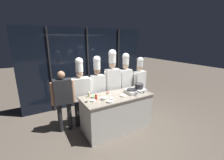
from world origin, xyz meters
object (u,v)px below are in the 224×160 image
Objects in this scene: prep_bowl_bean_sprouts at (93,100)px; serving_spoon_solid at (117,92)px; squeeze_bottle_oil at (89,94)px; person_guest at (63,96)px; portable_stove at (135,91)px; prep_bowl_chili_flakes at (108,93)px; chef_sous at (97,84)px; chef_apprentice at (139,80)px; frying_pan at (132,89)px; prep_bowl_onion at (110,101)px; prep_bowl_chicken at (104,98)px; chef_head at (81,89)px; prep_bowl_scallions at (93,97)px; chef_line at (112,79)px; prep_bowl_mushrooms at (87,101)px; chef_pastry at (125,79)px; prep_bowl_garlic at (112,99)px; squeeze_bottle_chili at (96,96)px; stock_pot at (139,86)px; prep_bowl_noodles at (123,96)px; serving_spoon_slotted at (110,95)px.

serving_spoon_solid is at bearing 16.34° from prep_bowl_bean_sprouts.
person_guest is (-0.56, 0.32, -0.05)m from squeeze_bottle_oil.
portable_stove is 0.73m from prep_bowl_chili_flakes.
chef_apprentice is (1.50, -0.03, -0.10)m from chef_sous.
prep_bowl_onion is (-0.80, -0.22, -0.09)m from frying_pan.
prep_bowl_chicken is at bearing 144.17° from person_guest.
chef_apprentice is (1.66, 0.67, 0.05)m from prep_bowl_chicken.
chef_head is (-1.30, 0.67, 0.06)m from portable_stove.
chef_line reaches higher than prep_bowl_scallions.
prep_bowl_chili_flakes is at bearing 6.29° from chef_apprentice.
chef_pastry is (1.53, 0.68, 0.16)m from prep_bowl_mushrooms.
portable_stove reaches higher than prep_bowl_garlic.
frying_pan is at bearing -28.54° from prep_bowl_chili_flakes.
person_guest is 0.97m from chef_sous.
prep_bowl_bean_sprouts is 1.13m from chef_line.
squeeze_bottle_chili reaches higher than prep_bowl_onion.
stock_pot reaches higher than prep_bowl_chili_flakes.
chef_pastry is (1.10, 0.95, 0.17)m from prep_bowl_onion.
serving_spoon_solid is at bearing 13.36° from squeeze_bottle_chili.
prep_bowl_garlic is 0.51m from serving_spoon_solid.
prep_bowl_mushrooms is (-0.56, 0.16, 0.00)m from prep_bowl_garlic.
chef_sous is at bearing 54.67° from prep_bowl_scallions.
chef_apprentice is at bearing 28.57° from prep_bowl_onion.
chef_line is (1.43, 0.02, 0.25)m from person_guest.
serving_spoon_slotted is (-0.27, 0.22, -0.01)m from prep_bowl_noodles.
prep_bowl_onion is at bearing -137.92° from prep_bowl_garlic.
frying_pan is at bearing 30.52° from chef_apprentice.
chef_line is at bearing -9.08° from chef_apprentice.
stock_pot reaches higher than prep_bowl_mushrooms.
squeeze_bottle_chili is at bearing -155.23° from prep_bowl_chili_flakes.
prep_bowl_mushrooms is (-1.48, 0.05, -0.14)m from stock_pot.
chef_line is (0.63, 0.68, 0.24)m from prep_bowl_chicken.
frying_pan is 1.36m from chef_head.
frying_pan is 3.33× the size of prep_bowl_chicken.
person_guest reaches higher than prep_bowl_noodles.
squeeze_bottle_oil is 1.52× the size of prep_bowl_garlic.
prep_bowl_chili_flakes is at bearing 120.06° from prep_bowl_noodles.
portable_stove is 0.27× the size of chef_pastry.
squeeze_bottle_chili reaches higher than prep_bowl_bean_sprouts.
squeeze_bottle_oil reaches higher than prep_bowl_noodles.
serving_spoon_solid is at bearing -5.81° from squeeze_bottle_oil.
stock_pot is at bearing 164.33° from chef_head.
squeeze_bottle_oil reaches higher than serving_spoon_solid.
stock_pot reaches higher than serving_spoon_solid.
chef_line is (0.90, 0.65, 0.26)m from prep_bowl_bean_sprouts.
portable_stove is 1.25m from squeeze_bottle_oil.
stock_pot is at bearing 12.21° from prep_bowl_onion.
chef_apprentice is (1.81, 0.57, 0.01)m from squeeze_bottle_chili.
stock_pot is 1.09m from prep_bowl_chicken.
chef_head is at bearing 122.66° from prep_bowl_garlic.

